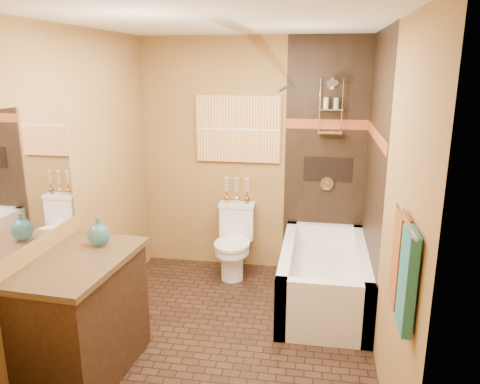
% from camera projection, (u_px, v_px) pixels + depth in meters
% --- Properties ---
extents(floor, '(3.00, 3.00, 0.00)m').
position_uv_depth(floor, '(226.00, 337.00, 3.92)').
color(floor, black).
rests_on(floor, ground).
extents(wall_left, '(0.02, 3.00, 2.50)m').
position_uv_depth(wall_left, '(79.00, 187.00, 3.78)').
color(wall_left, '#A0743E').
rests_on(wall_left, floor).
extents(wall_right, '(0.02, 3.00, 2.50)m').
position_uv_depth(wall_right, '(386.00, 201.00, 3.39)').
color(wall_right, '#A0743E').
rests_on(wall_right, floor).
extents(wall_back, '(2.40, 0.02, 2.50)m').
position_uv_depth(wall_back, '(252.00, 157.00, 5.02)').
color(wall_back, '#A0743E').
rests_on(wall_back, floor).
extents(wall_front, '(2.40, 0.02, 2.50)m').
position_uv_depth(wall_front, '(159.00, 278.00, 2.16)').
color(wall_front, '#A0743E').
rests_on(wall_front, floor).
extents(ceiling, '(3.00, 3.00, 0.00)m').
position_uv_depth(ceiling, '(223.00, 21.00, 3.26)').
color(ceiling, silver).
rests_on(ceiling, wall_back).
extents(alcove_tile_back, '(0.85, 0.01, 2.50)m').
position_uv_depth(alcove_tile_back, '(326.00, 160.00, 4.88)').
color(alcove_tile_back, black).
rests_on(alcove_tile_back, wall_back).
extents(alcove_tile_right, '(0.01, 1.50, 2.50)m').
position_uv_depth(alcove_tile_right, '(374.00, 177.00, 4.11)').
color(alcove_tile_right, black).
rests_on(alcove_tile_right, wall_right).
extents(mosaic_band_back, '(0.85, 0.01, 0.10)m').
position_uv_depth(mosaic_band_back, '(327.00, 124.00, 4.77)').
color(mosaic_band_back, maroon).
rests_on(mosaic_band_back, alcove_tile_back).
extents(mosaic_band_right, '(0.01, 1.50, 0.10)m').
position_uv_depth(mosaic_band_right, '(376.00, 135.00, 4.01)').
color(mosaic_band_right, maroon).
rests_on(mosaic_band_right, alcove_tile_right).
extents(alcove_niche, '(0.50, 0.01, 0.25)m').
position_uv_depth(alcove_niche, '(328.00, 169.00, 4.89)').
color(alcove_niche, black).
rests_on(alcove_niche, alcove_tile_back).
extents(shower_fixtures, '(0.24, 0.33, 1.16)m').
position_uv_depth(shower_fixtures, '(330.00, 121.00, 4.66)').
color(shower_fixtures, silver).
rests_on(shower_fixtures, floor).
extents(curtain_rod, '(0.03, 1.55, 0.03)m').
position_uv_depth(curtain_rod, '(286.00, 87.00, 4.04)').
color(curtain_rod, silver).
rests_on(curtain_rod, wall_back).
extents(towel_bar, '(0.02, 0.55, 0.02)m').
position_uv_depth(towel_bar, '(406.00, 220.00, 2.35)').
color(towel_bar, silver).
rests_on(towel_bar, wall_right).
extents(towel_teal, '(0.05, 0.22, 0.52)m').
position_uv_depth(towel_teal, '(407.00, 281.00, 2.30)').
color(towel_teal, '#226971').
rests_on(towel_teal, towel_bar).
extents(towel_rust, '(0.05, 0.22, 0.52)m').
position_uv_depth(towel_rust, '(399.00, 260.00, 2.54)').
color(towel_rust, brown).
rests_on(towel_rust, towel_bar).
extents(sunset_painting, '(0.90, 0.04, 0.70)m').
position_uv_depth(sunset_painting, '(238.00, 129.00, 4.94)').
color(sunset_painting, '#C6722E').
rests_on(sunset_painting, wall_back).
extents(vanity_mirror, '(0.01, 1.00, 0.90)m').
position_uv_depth(vanity_mirror, '(31.00, 174.00, 3.12)').
color(vanity_mirror, white).
rests_on(vanity_mirror, wall_left).
extents(bathtub, '(0.80, 1.50, 0.55)m').
position_uv_depth(bathtub, '(324.00, 281.00, 4.44)').
color(bathtub, white).
rests_on(bathtub, floor).
extents(toilet, '(0.39, 0.57, 0.76)m').
position_uv_depth(toilet, '(234.00, 241.00, 5.00)').
color(toilet, white).
rests_on(toilet, floor).
extents(vanity, '(0.69, 1.06, 0.91)m').
position_uv_depth(vanity, '(81.00, 317.00, 3.35)').
color(vanity, black).
rests_on(vanity, floor).
extents(teal_bottle, '(0.22, 0.22, 0.26)m').
position_uv_depth(teal_bottle, '(99.00, 232.00, 3.45)').
color(teal_bottle, '#266973').
rests_on(teal_bottle, vanity).
extents(bud_vases, '(0.28, 0.06, 0.28)m').
position_uv_depth(bud_vases, '(237.00, 190.00, 5.03)').
color(bud_vases, '#BD823B').
rests_on(bud_vases, toilet).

